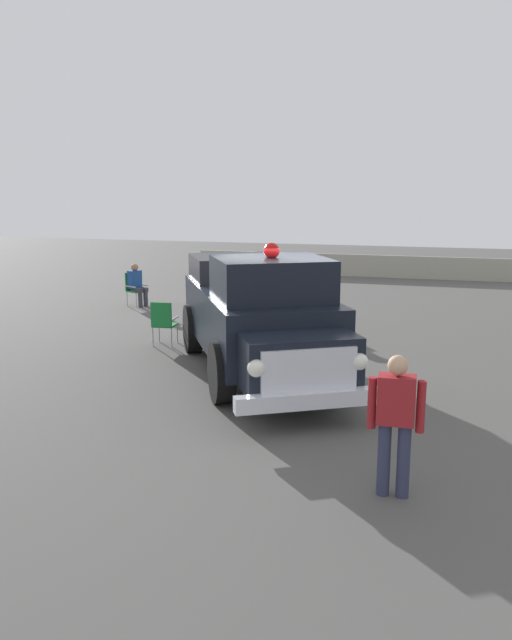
% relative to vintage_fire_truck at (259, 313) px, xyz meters
% --- Properties ---
extents(ground_plane, '(60.00, 60.00, 0.00)m').
position_rel_vintage_fire_truck_xyz_m(ground_plane, '(0.46, 0.06, -1.20)').
color(ground_plane, '#514F4C').
extents(vintage_fire_truck, '(4.88, 6.23, 2.59)m').
position_rel_vintage_fire_truck_xyz_m(vintage_fire_truck, '(0.00, 0.00, 0.00)').
color(vintage_fire_truck, black).
rests_on(vintage_fire_truck, ground).
extents(classic_hot_rod, '(4.01, 4.63, 1.46)m').
position_rel_vintage_fire_truck_xyz_m(classic_hot_rod, '(-2.21, 5.74, -0.45)').
color(classic_hot_rod, black).
rests_on(classic_hot_rod, ground).
extents(lawn_chair_near_truck, '(0.65, 0.65, 1.02)m').
position_rel_vintage_fire_truck_xyz_m(lawn_chair_near_truck, '(-5.79, 6.05, -0.61)').
color(lawn_chair_near_truck, '#B7BABF').
rests_on(lawn_chair_near_truck, ground).
extents(lawn_chair_by_car, '(0.56, 0.55, 1.02)m').
position_rel_vintage_fire_truck_xyz_m(lawn_chair_by_car, '(-2.72, 1.53, -0.61)').
color(lawn_chair_by_car, '#B7BABF').
rests_on(lawn_chair_by_car, ground).
extents(lawn_chair_spare, '(0.53, 0.52, 1.02)m').
position_rel_vintage_fire_truck_xyz_m(lawn_chair_spare, '(0.10, 3.63, -0.61)').
color(lawn_chair_spare, '#B7BABF').
rests_on(lawn_chair_spare, ground).
extents(spectator_seated, '(0.64, 0.56, 1.29)m').
position_rel_vintage_fire_truck_xyz_m(spectator_seated, '(-5.67, 6.00, -0.50)').
color(spectator_seated, '#383842').
rests_on(spectator_seated, ground).
extents(spectator_standing, '(0.64, 0.28, 1.68)m').
position_rel_vintage_fire_truck_xyz_m(spectator_standing, '(2.92, -4.37, -0.23)').
color(spectator_standing, '#2D334C').
rests_on(spectator_standing, ground).
extents(background_fence, '(13.02, 0.12, 0.90)m').
position_rel_vintage_fire_truck_xyz_m(background_fence, '(-0.58, 14.81, -0.75)').
color(background_fence, '#A8A393').
rests_on(background_fence, ground).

